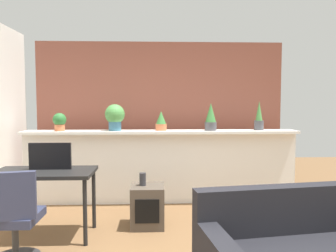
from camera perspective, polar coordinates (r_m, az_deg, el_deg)
The scene contains 13 objects.
divider_wall at distance 5.00m, azimuth -1.20°, elevation -7.24°, with size 4.03×0.16×1.05m, color white.
plant_shelf at distance 4.88m, azimuth -1.20°, elevation -1.03°, with size 4.03×0.38×0.04m, color white.
brick_wall_behind at distance 5.51m, azimuth -1.33°, elevation 1.38°, with size 4.03×0.10×2.50m, color brown.
potted_plant_0 at distance 5.04m, azimuth -18.24°, elevation 0.76°, with size 0.19×0.19×0.26m.
potted_plant_1 at distance 4.91m, azimuth -9.18°, elevation 1.72°, with size 0.29×0.29×0.39m.
potted_plant_2 at distance 4.88m, azimuth -1.16°, elevation 0.81°, with size 0.16×0.16×0.29m.
potted_plant_3 at distance 4.90m, azimuth 7.39°, elevation 1.49°, with size 0.17×0.17×0.41m.
potted_plant_4 at distance 5.14m, azimuth 15.45°, elevation 1.37°, with size 0.14×0.14×0.44m.
desk at distance 3.95m, azimuth -20.67°, elevation -8.46°, with size 1.10×0.60×0.75m.
tv_monitor at distance 3.97m, azimuth -19.71°, elevation -4.92°, with size 0.47×0.04×0.30m, color black.
office_chair at distance 3.42m, azimuth -25.15°, elevation -15.37°, with size 0.48×0.48×0.91m.
side_cube_shelf at distance 4.13m, azimuth -3.56°, elevation -13.66°, with size 0.40×0.41×0.50m.
vase_on_shelf at distance 4.07m, azimuth -4.41°, elevation -9.15°, with size 0.08×0.08×0.15m, color #2D2D33.
Camera 1 is at (-0.09, -2.90, 1.50)m, focal length 35.25 mm.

